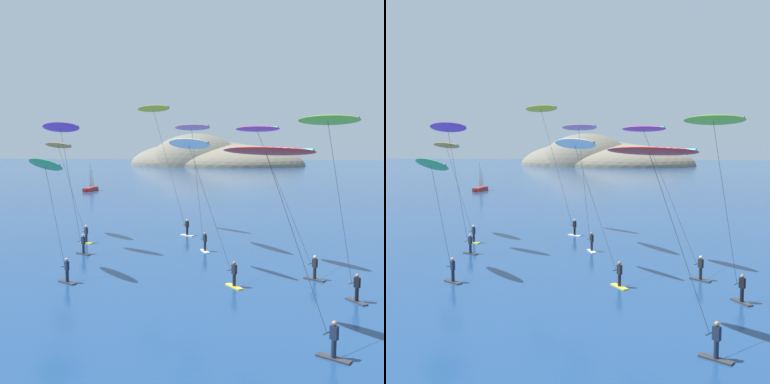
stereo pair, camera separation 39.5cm
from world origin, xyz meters
TOP-DOWN VIEW (x-y plane):
  - headland_island at (-16.12, 212.54)m, footprint 80.58×55.28m
  - sailboat_far at (-25.13, 84.81)m, footprint 1.67×5.93m
  - kitesurfer_orange at (-11.17, 38.18)m, footprint 7.24×6.24m
  - kitesurfer_red at (9.18, 15.00)m, footprint 6.19×5.24m
  - kitesurfer_green at (-6.27, 24.29)m, footprint 5.56×5.18m
  - kitesurfer_pink at (2.70, 34.67)m, footprint 4.69×5.65m
  - kitesurfer_lime at (12.82, 22.15)m, footprint 4.33×4.32m
  - kitesurfer_purple at (-8.20, 31.76)m, footprint 5.56×3.72m
  - kitesurfer_white at (3.90, 26.02)m, footprint 6.23×6.48m
  - kitesurfer_magenta at (8.77, 29.02)m, footprint 6.88×6.98m
  - kitesurfer_yellow at (-2.39, 42.93)m, footprint 7.35×5.88m

SIDE VIEW (x-z plane):
  - headland_island at x=-16.12m, z-range -14.46..14.46m
  - sailboat_far at x=-25.13m, z-range -2.21..3.49m
  - kitesurfer_green at x=-6.27m, z-range 3.13..11.46m
  - kitesurfer_red at x=9.18m, z-range 3.54..12.72m
  - kitesurfer_white at x=3.90m, z-range 3.57..13.31m
  - kitesurfer_orange at x=-11.17m, z-range 3.73..13.25m
  - kitesurfer_magenta at x=8.77m, z-range 4.10..14.79m
  - kitesurfer_lime at x=12.82m, z-range 4.20..15.24m
  - kitesurfer_purple at x=-8.20m, z-range 4.27..15.47m
  - kitesurfer_pink at x=2.70m, z-range 4.46..15.54m
  - kitesurfer_yellow at x=-2.39m, z-range 5.24..18.72m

